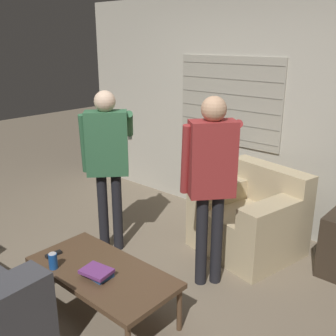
% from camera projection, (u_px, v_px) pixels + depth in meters
% --- Properties ---
extents(ground_plane, '(16.00, 16.00, 0.00)m').
position_uv_depth(ground_plane, '(119.00, 294.00, 3.32)').
color(ground_plane, '#7F705B').
extents(wall_back, '(5.20, 0.08, 2.55)m').
position_uv_depth(wall_back, '(250.00, 112.00, 4.37)').
color(wall_back, '#BCB7A8').
rests_on(wall_back, ground_plane).
extents(armchair_beige, '(1.07, 1.01, 0.84)m').
position_uv_depth(armchair_beige, '(251.00, 219.00, 3.95)').
color(armchair_beige, '#C6B289').
rests_on(armchair_beige, ground_plane).
extents(coffee_table, '(1.19, 0.59, 0.40)m').
position_uv_depth(coffee_table, '(102.00, 274.00, 2.97)').
color(coffee_table, brown).
rests_on(coffee_table, ground_plane).
extents(person_left_standing, '(0.47, 0.75, 1.61)m').
position_uv_depth(person_left_standing, '(107.00, 154.00, 3.75)').
color(person_left_standing, black).
rests_on(person_left_standing, ground_plane).
extents(person_right_standing, '(0.51, 0.74, 1.64)m').
position_uv_depth(person_right_standing, '(211.00, 171.00, 3.19)').
color(person_right_standing, black).
rests_on(person_right_standing, ground_plane).
extents(book_stack, '(0.24, 0.19, 0.07)m').
position_uv_depth(book_stack, '(98.00, 273.00, 2.86)').
color(book_stack, '#284C89').
rests_on(book_stack, coffee_table).
extents(soda_can, '(0.07, 0.07, 0.13)m').
position_uv_depth(soda_can, '(53.00, 261.00, 2.96)').
color(soda_can, '#194C9E').
rests_on(soda_can, coffee_table).
extents(spare_remote, '(0.05, 0.13, 0.02)m').
position_uv_depth(spare_remote, '(54.00, 254.00, 3.15)').
color(spare_remote, black).
rests_on(spare_remote, coffee_table).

